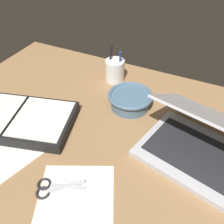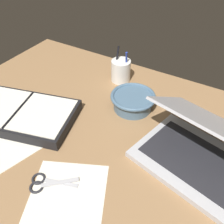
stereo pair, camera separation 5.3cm
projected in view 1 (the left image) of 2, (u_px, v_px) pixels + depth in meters
desk_top at (112, 151)px, 78.38cm from camera, size 140.00×100.00×2.00cm
laptop at (204, 143)px, 72.96cm from camera, size 39.51×35.78×18.58cm
bowl at (130, 100)px, 91.11cm from camera, size 16.41×16.41×5.92cm
pen_cup at (115, 70)px, 103.87cm from camera, size 8.03×8.03×14.50cm
planner at (17, 119)px, 85.16cm from camera, size 42.13×30.75×4.26cm
scissors at (49, 188)px, 67.04cm from camera, size 13.01×10.15×0.80cm
paper_sheet_front at (74, 208)px, 62.93cm from camera, size 28.98×32.15×0.16cm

